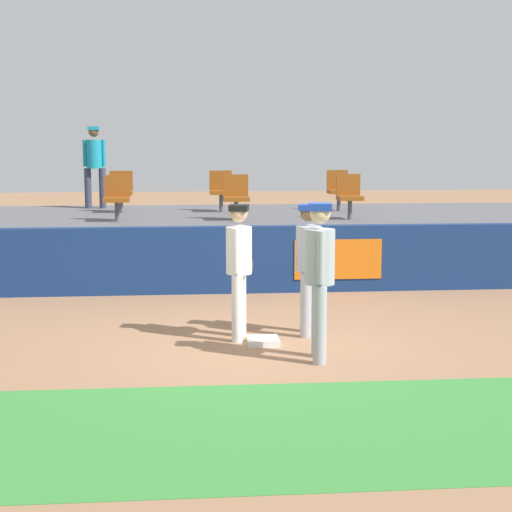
% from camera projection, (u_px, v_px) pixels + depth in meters
% --- Properties ---
extents(ground_plane, '(60.00, 60.00, 0.00)m').
position_uv_depth(ground_plane, '(260.00, 347.00, 10.58)').
color(ground_plane, '#936B4C').
extents(grass_foreground_strip, '(18.00, 2.80, 0.01)m').
position_uv_depth(grass_foreground_strip, '(292.00, 429.00, 7.62)').
color(grass_foreground_strip, '#388438').
rests_on(grass_foreground_strip, ground_plane).
extents(first_base, '(0.40, 0.40, 0.08)m').
position_uv_depth(first_base, '(263.00, 341.00, 10.73)').
color(first_base, white).
rests_on(first_base, ground_plane).
extents(player_fielder_home, '(0.42, 0.53, 1.77)m').
position_uv_depth(player_fielder_home, '(239.00, 262.00, 10.88)').
color(player_fielder_home, white).
rests_on(player_fielder_home, ground_plane).
extents(player_runner_visitor, '(0.39, 0.52, 1.88)m').
position_uv_depth(player_runner_visitor, '(320.00, 270.00, 9.81)').
color(player_runner_visitor, '#9EA3AD').
rests_on(player_runner_visitor, ground_plane).
extents(player_coach_visitor, '(0.42, 0.47, 1.76)m').
position_uv_depth(player_coach_visitor, '(308.00, 260.00, 11.11)').
color(player_coach_visitor, '#9EA3AD').
rests_on(player_coach_visitor, ground_plane).
extents(field_wall, '(18.00, 0.26, 1.14)m').
position_uv_depth(field_wall, '(240.00, 260.00, 14.19)').
color(field_wall, navy).
rests_on(field_wall, ground_plane).
extents(bleacher_platform, '(18.00, 4.80, 1.10)m').
position_uv_depth(bleacher_platform, '(230.00, 242.00, 16.73)').
color(bleacher_platform, '#59595E').
rests_on(bleacher_platform, ground_plane).
extents(seat_back_right, '(0.44, 0.44, 0.84)m').
position_uv_depth(seat_back_right, '(338.00, 188.00, 17.45)').
color(seat_back_right, '#4C4C51').
rests_on(seat_back_right, bleacher_platform).
extents(seat_back_center, '(0.46, 0.44, 0.84)m').
position_uv_depth(seat_back_center, '(221.00, 189.00, 17.23)').
color(seat_back_center, '#4C4C51').
rests_on(seat_back_center, bleacher_platform).
extents(seat_back_left, '(0.47, 0.44, 0.84)m').
position_uv_depth(seat_back_left, '(121.00, 189.00, 17.05)').
color(seat_back_left, '#4C4C51').
rests_on(seat_back_left, bleacher_platform).
extents(seat_front_left, '(0.47, 0.44, 0.84)m').
position_uv_depth(seat_front_left, '(117.00, 195.00, 15.28)').
color(seat_front_left, '#4C4C51').
rests_on(seat_front_left, bleacher_platform).
extents(seat_front_center, '(0.47, 0.44, 0.84)m').
position_uv_depth(seat_front_center, '(236.00, 195.00, 15.48)').
color(seat_front_center, '#4C4C51').
rests_on(seat_front_center, bleacher_platform).
extents(seat_front_right, '(0.45, 0.44, 0.84)m').
position_uv_depth(seat_front_right, '(349.00, 194.00, 15.67)').
color(seat_front_right, '#4C4C51').
rests_on(seat_front_right, bleacher_platform).
extents(spectator_hooded, '(0.49, 0.35, 1.75)m').
position_uv_depth(spectator_hooded, '(95.00, 161.00, 17.93)').
color(spectator_hooded, '#33384C').
rests_on(spectator_hooded, bleacher_platform).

